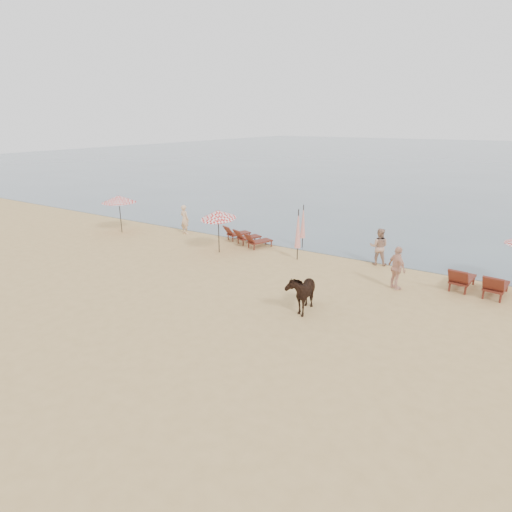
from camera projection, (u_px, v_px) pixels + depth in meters
The scene contains 12 objects.
ground at pixel (175, 327), 14.12m from camera, with size 120.00×120.00×0.00m, color tan.
sea at pixel (473, 156), 78.57m from camera, with size 160.00×140.00×0.06m, color #51606B.
lounger_cluster_left at pixel (246, 236), 23.44m from camera, with size 3.02×2.41×0.58m.
lounger_cluster_right at pixel (478, 282), 16.68m from camera, with size 2.12×2.05×0.70m.
umbrella_open_left_a at pixel (119, 199), 25.28m from camera, with size 1.99×1.99×2.26m.
umbrella_open_left_b at pixel (218, 214), 21.42m from camera, with size 1.80×1.83×2.29m.
umbrella_closed_left at pixel (298, 229), 20.42m from camera, with size 0.30×0.30×2.49m.
umbrella_closed_right at pixel (303, 222), 22.33m from camera, with size 0.28×0.28×2.33m.
cow at pixel (302, 291), 15.17m from camera, with size 0.77×1.69×1.43m, color black.
beachgoer_left at pixel (185, 219), 25.35m from camera, with size 0.63×0.42×1.74m, color #DFB48B.
beachgoer_right_a at pixel (379, 247), 19.90m from camera, with size 0.85×0.66×1.75m, color tan.
beachgoer_right_b at pixel (397, 268), 17.03m from camera, with size 1.04×0.43×1.77m, color #DBA188.
Camera 1 is at (9.04, -9.35, 6.54)m, focal length 30.00 mm.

